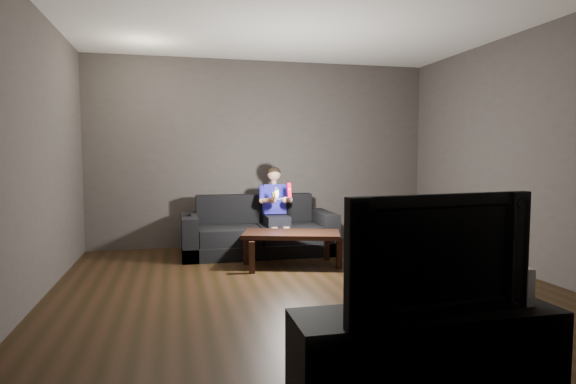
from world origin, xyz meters
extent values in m
plane|color=black|center=(0.00, 0.00, 0.00)|extent=(5.00, 5.00, 0.00)
cube|color=#403B37|center=(0.00, 2.50, 1.35)|extent=(5.00, 0.04, 2.70)
cube|color=#403B37|center=(0.00, -2.50, 1.35)|extent=(5.00, 0.04, 2.70)
cube|color=#403B37|center=(-2.50, 0.00, 1.35)|extent=(0.04, 5.00, 2.70)
cube|color=#403B37|center=(2.50, 0.00, 1.35)|extent=(0.04, 5.00, 2.70)
cube|color=white|center=(0.00, 0.00, 2.70)|extent=(5.00, 5.00, 0.02)
cube|color=black|center=(-0.20, 1.80, 0.09)|extent=(2.02, 0.87, 0.17)
cube|color=black|center=(-0.60, 1.71, 0.28)|extent=(0.79, 0.62, 0.21)
cube|color=black|center=(0.21, 1.71, 0.28)|extent=(0.79, 0.62, 0.21)
cube|color=black|center=(-0.20, 2.14, 0.58)|extent=(1.62, 0.20, 0.39)
cube|color=black|center=(-1.11, 1.80, 0.28)|extent=(0.20, 0.87, 0.55)
cube|color=black|center=(0.71, 1.80, 0.28)|extent=(0.20, 0.87, 0.55)
cube|color=black|center=(0.03, 1.69, 0.46)|extent=(0.30, 0.38, 0.14)
cube|color=#1F1DA4|center=(0.03, 1.89, 0.73)|extent=(0.30, 0.21, 0.42)
cube|color=yellow|center=(0.03, 1.80, 0.79)|extent=(0.09, 0.09, 0.10)
cube|color=#AA1D06|center=(0.03, 1.80, 0.79)|extent=(0.06, 0.06, 0.07)
cylinder|color=tan|center=(0.03, 1.89, 0.96)|extent=(0.07, 0.07, 0.06)
sphere|color=tan|center=(0.03, 1.89, 1.07)|extent=(0.18, 0.18, 0.18)
ellipsoid|color=black|center=(0.03, 1.90, 1.09)|extent=(0.19, 0.19, 0.16)
cylinder|color=#1F1DA4|center=(-0.15, 1.83, 0.80)|extent=(0.08, 0.23, 0.19)
cylinder|color=#1F1DA4|center=(0.22, 1.83, 0.80)|extent=(0.08, 0.23, 0.19)
cylinder|color=tan|center=(-0.10, 1.67, 0.76)|extent=(0.14, 0.24, 0.10)
cylinder|color=tan|center=(0.17, 1.67, 0.76)|extent=(0.14, 0.24, 0.10)
sphere|color=tan|center=(-0.04, 1.57, 0.75)|extent=(0.08, 0.08, 0.08)
sphere|color=tan|center=(0.12, 1.57, 0.75)|extent=(0.08, 0.08, 0.08)
cylinder|color=tan|center=(-0.05, 1.49, 0.24)|extent=(0.09, 0.09, 0.34)
cylinder|color=tan|center=(0.11, 1.49, 0.24)|extent=(0.09, 0.09, 0.34)
cube|color=red|center=(0.12, 1.36, 0.89)|extent=(0.05, 0.07, 0.19)
cube|color=maroon|center=(0.12, 1.33, 0.94)|extent=(0.03, 0.01, 0.03)
cylinder|color=silver|center=(0.12, 1.33, 0.87)|extent=(0.02, 0.01, 0.02)
ellipsoid|color=silver|center=(-0.04, 1.36, 0.85)|extent=(0.07, 0.10, 0.16)
cylinder|color=black|center=(-0.04, 1.32, 0.91)|extent=(0.03, 0.01, 0.03)
cube|color=black|center=(-1.11, 1.76, 0.57)|extent=(0.04, 0.15, 0.03)
cube|color=black|center=(-1.11, 1.80, 0.58)|extent=(0.02, 0.02, 0.00)
cube|color=black|center=(0.06, 1.00, 0.39)|extent=(1.25, 0.87, 0.05)
cube|color=black|center=(-0.45, 0.77, 0.18)|extent=(0.06, 0.06, 0.36)
cube|color=black|center=(0.58, 0.77, 0.18)|extent=(0.06, 0.06, 0.36)
cube|color=black|center=(-0.45, 1.23, 0.18)|extent=(0.06, 0.06, 0.36)
cube|color=black|center=(0.58, 1.23, 0.18)|extent=(0.06, 0.06, 0.36)
cube|color=black|center=(0.00, -2.27, 0.26)|extent=(1.44, 0.42, 0.52)
imported|color=black|center=(0.00, -2.27, 0.83)|extent=(1.09, 0.28, 0.62)
cube|color=silver|center=(0.57, -2.27, 0.62)|extent=(0.05, 0.16, 0.20)
camera|label=1|loc=(-1.28, -4.50, 1.33)|focal=30.00mm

